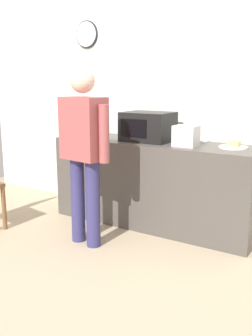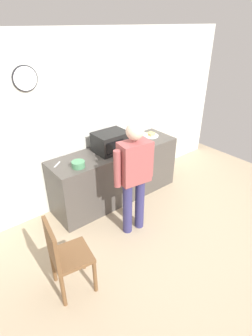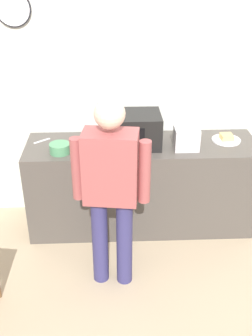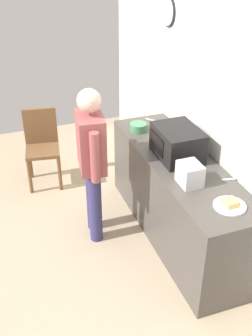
{
  "view_description": "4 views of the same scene",
  "coord_description": "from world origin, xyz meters",
  "px_view_note": "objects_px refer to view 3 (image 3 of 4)",
  "views": [
    {
      "loc": [
        1.9,
        -2.29,
        1.49
      ],
      "look_at": [
        -0.04,
        0.78,
        0.69
      ],
      "focal_mm": 41.47,
      "sensor_mm": 36.0,
      "label": 1
    },
    {
      "loc": [
        -2.2,
        -1.82,
        2.66
      ],
      "look_at": [
        -0.11,
        0.78,
        0.8
      ],
      "focal_mm": 28.42,
      "sensor_mm": 36.0,
      "label": 2
    },
    {
      "loc": [
        -0.25,
        -2.19,
        2.51
      ],
      "look_at": [
        -0.12,
        0.88,
        0.83
      ],
      "focal_mm": 43.46,
      "sensor_mm": 36.0,
      "label": 3
    },
    {
      "loc": [
        3.12,
        -0.45,
        2.91
      ],
      "look_at": [
        -0.18,
        0.74,
        0.78
      ],
      "focal_mm": 44.68,
      "sensor_mm": 36.0,
      "label": 4
    }
  ],
  "objects_px": {
    "spoon_utensil": "(42,141)",
    "toaster": "(186,139)",
    "person_standing": "(111,184)",
    "sandwich_plate": "(226,139)",
    "salad_bowl": "(60,148)",
    "microwave": "(133,130)",
    "fork_utensil": "(186,131)"
  },
  "relations": [
    {
      "from": "fork_utensil",
      "to": "spoon_utensil",
      "type": "height_order",
      "value": "same"
    },
    {
      "from": "microwave",
      "to": "person_standing",
      "type": "height_order",
      "value": "person_standing"
    },
    {
      "from": "person_standing",
      "to": "sandwich_plate",
      "type": "bearing_deg",
      "value": 37.54
    },
    {
      "from": "microwave",
      "to": "fork_utensil",
      "type": "distance_m",
      "value": 0.62
    },
    {
      "from": "salad_bowl",
      "to": "toaster",
      "type": "distance_m",
      "value": 1.13
    },
    {
      "from": "salad_bowl",
      "to": "fork_utensil",
      "type": "relative_size",
      "value": 1.09
    },
    {
      "from": "toaster",
      "to": "microwave",
      "type": "bearing_deg",
      "value": 167.03
    },
    {
      "from": "salad_bowl",
      "to": "spoon_utensil",
      "type": "relative_size",
      "value": 1.09
    },
    {
      "from": "sandwich_plate",
      "to": "fork_utensil",
      "type": "relative_size",
      "value": 1.58
    },
    {
      "from": "toaster",
      "to": "spoon_utensil",
      "type": "relative_size",
      "value": 1.29
    },
    {
      "from": "fork_utensil",
      "to": "salad_bowl",
      "type": "bearing_deg",
      "value": -160.75
    },
    {
      "from": "sandwich_plate",
      "to": "salad_bowl",
      "type": "distance_m",
      "value": 1.56
    },
    {
      "from": "microwave",
      "to": "spoon_utensil",
      "type": "xyz_separation_m",
      "value": [
        -0.86,
        0.1,
        -0.15
      ]
    },
    {
      "from": "microwave",
      "to": "salad_bowl",
      "type": "xyz_separation_m",
      "value": [
        -0.66,
        -0.14,
        -0.11
      ]
    },
    {
      "from": "salad_bowl",
      "to": "person_standing",
      "type": "xyz_separation_m",
      "value": [
        0.45,
        -0.65,
        0.01
      ]
    },
    {
      "from": "toaster",
      "to": "person_standing",
      "type": "xyz_separation_m",
      "value": [
        -0.69,
        -0.69,
        -0.05
      ]
    },
    {
      "from": "spoon_utensil",
      "to": "sandwich_plate",
      "type": "bearing_deg",
      "value": -1.99
    },
    {
      "from": "microwave",
      "to": "person_standing",
      "type": "distance_m",
      "value": 0.83
    },
    {
      "from": "spoon_utensil",
      "to": "person_standing",
      "type": "bearing_deg",
      "value": -54.49
    },
    {
      "from": "salad_bowl",
      "to": "spoon_utensil",
      "type": "bearing_deg",
      "value": 128.33
    },
    {
      "from": "microwave",
      "to": "spoon_utensil",
      "type": "height_order",
      "value": "microwave"
    },
    {
      "from": "person_standing",
      "to": "microwave",
      "type": "bearing_deg",
      "value": 75.27
    },
    {
      "from": "sandwich_plate",
      "to": "toaster",
      "type": "xyz_separation_m",
      "value": [
        -0.41,
        -0.15,
        0.08
      ]
    },
    {
      "from": "spoon_utensil",
      "to": "toaster",
      "type": "bearing_deg",
      "value": -9.15
    },
    {
      "from": "fork_utensil",
      "to": "spoon_utensil",
      "type": "bearing_deg",
      "value": -173.09
    },
    {
      "from": "person_standing",
      "to": "toaster",
      "type": "bearing_deg",
      "value": 45.19
    },
    {
      "from": "fork_utensil",
      "to": "spoon_utensil",
      "type": "relative_size",
      "value": 1.0
    },
    {
      "from": "salad_bowl",
      "to": "toaster",
      "type": "height_order",
      "value": "toaster"
    },
    {
      "from": "sandwich_plate",
      "to": "fork_utensil",
      "type": "height_order",
      "value": "sandwich_plate"
    },
    {
      "from": "toaster",
      "to": "person_standing",
      "type": "relative_size",
      "value": 0.14
    },
    {
      "from": "salad_bowl",
      "to": "microwave",
      "type": "bearing_deg",
      "value": 12.39
    },
    {
      "from": "toaster",
      "to": "fork_utensil",
      "type": "relative_size",
      "value": 1.29
    }
  ]
}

